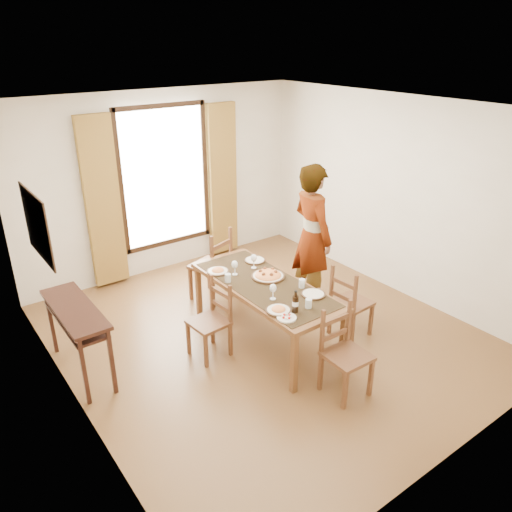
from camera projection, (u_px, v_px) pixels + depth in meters
ground at (264, 334)px, 6.14m from camera, size 5.00×5.00×0.00m
room_shell at (258, 213)px, 5.60m from camera, size 4.60×5.10×2.74m
console_table at (76, 317)px, 5.20m from camera, size 0.38×1.20×0.80m
dining_table at (265, 289)px, 5.77m from camera, size 0.81×2.01×0.76m
chair_west at (211, 322)px, 5.62m from camera, size 0.43×0.43×0.90m
chair_north at (212, 267)px, 6.79m from camera, size 0.58×0.58×1.04m
chair_south at (345, 355)px, 5.01m from camera, size 0.43×0.43×0.94m
chair_east at (350, 304)px, 5.96m from camera, size 0.44×0.44×0.93m
man at (312, 236)px, 6.50m from camera, size 0.83×0.65×1.94m
plate_sw at (279, 309)px, 5.16m from camera, size 0.27×0.27×0.05m
plate_se at (313, 293)px, 5.48m from camera, size 0.27×0.27×0.05m
plate_nw at (218, 270)px, 6.01m from camera, size 0.27×0.27×0.05m
plate_ne at (255, 259)px, 6.30m from camera, size 0.27×0.27×0.05m
pasta_platter at (268, 273)px, 5.87m from camera, size 0.40×0.40×0.10m
caprese_plate at (287, 317)px, 5.03m from camera, size 0.20×0.20×0.04m
wine_glass_a at (273, 292)px, 5.37m from camera, size 0.08×0.08×0.18m
wine_glass_b at (254, 261)px, 6.08m from camera, size 0.08×0.08×0.18m
wine_glass_c at (235, 268)px, 5.92m from camera, size 0.08×0.08×0.18m
tumbler_a at (302, 283)px, 5.64m from camera, size 0.07×0.07×0.10m
tumbler_b at (228, 278)px, 5.76m from camera, size 0.07×0.07×0.10m
tumbler_c at (309, 303)px, 5.22m from camera, size 0.07×0.07×0.10m
wine_bottle at (295, 301)px, 5.11m from camera, size 0.07×0.07×0.25m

